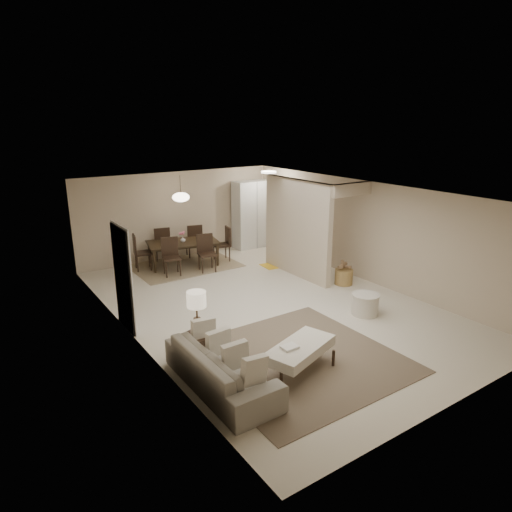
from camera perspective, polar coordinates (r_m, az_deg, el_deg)
floor at (r=10.16m, az=1.43°, el=-6.07°), size 9.00×9.00×0.00m
ceiling at (r=9.47m, az=1.54°, el=8.00°), size 9.00×9.00×0.00m
back_wall at (r=13.55m, az=-9.66°, el=5.11°), size 6.00×0.00×6.00m
left_wall at (r=8.44m, az=-15.36°, el=-2.48°), size 0.00×9.00×9.00m
right_wall at (r=11.69m, az=13.58°, el=2.99°), size 0.00×9.00×9.00m
partition at (r=11.76m, az=5.11°, el=3.49°), size 0.15×2.50×2.50m
doorway at (r=9.07m, az=-16.32°, el=-2.76°), size 0.04×0.90×2.04m
pantry_cabinet at (r=14.41m, az=-0.48°, el=5.23°), size 1.20×0.55×2.10m
flush_light at (r=13.38m, az=1.61°, el=10.44°), size 0.44×0.44×0.05m
living_rug at (r=8.04m, az=5.20°, el=-12.66°), size 3.20×3.20×0.01m
sofa at (r=7.15m, az=-4.37°, el=-13.75°), size 2.24×0.88×0.65m
ottoman_bench at (r=7.55m, az=5.53°, el=-11.58°), size 1.42×0.98×0.47m
side_table at (r=7.87m, az=-7.22°, el=-11.36°), size 0.56×0.56×0.51m
table_lamp at (r=7.52m, az=-7.45°, el=-5.86°), size 0.32×0.32×0.76m
round_pouf at (r=9.86m, az=13.49°, el=-5.90°), size 0.57×0.57×0.44m
wicker_basket at (r=11.51m, az=10.91°, el=-2.57°), size 0.56×0.56×0.38m
dining_rug at (r=12.95m, az=-8.97°, el=-1.11°), size 2.80×2.10×0.01m
dining_table at (r=12.85m, az=-9.04°, el=0.29°), size 2.10×1.46×0.67m
dining_chairs at (r=12.81m, az=-9.07°, el=0.97°), size 2.69×2.18×0.99m
vase at (r=12.74m, az=-9.12°, el=2.06°), size 0.17×0.17×0.15m
yellow_mat at (r=12.83m, az=2.78°, el=-1.08°), size 0.96×0.63×0.01m
pendant_light at (r=12.50m, az=-9.37°, el=7.27°), size 0.46×0.46×0.71m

